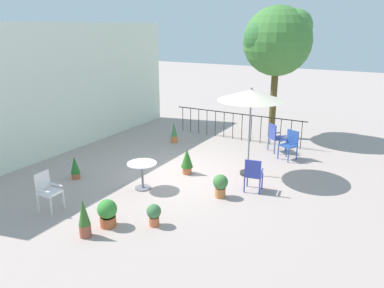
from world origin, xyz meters
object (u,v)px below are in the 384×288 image
Objects in this scene: shade_tree at (277,41)px; patio_chair_1 at (253,173)px; patio_chair_0 at (275,136)px; potted_plant_2 at (154,214)px; potted_plant_4 at (84,218)px; patio_umbrella_0 at (251,96)px; potted_plant_0 at (107,212)px; potted_plant_1 at (75,167)px; patio_chair_2 at (290,143)px; cafe_table_0 at (142,171)px; potted_plant_3 at (220,185)px; potted_plant_5 at (174,132)px; patio_chair_3 at (47,189)px; potted_plant_6 at (187,160)px.

shade_tree is 5.34× the size of patio_chair_1.
patio_chair_0 reaches higher than potted_plant_2.
patio_chair_0 is 7.39m from potted_plant_4.
patio_umbrella_0 reaches higher than potted_plant_0.
potted_plant_1 is 3.22m from potted_plant_4.
patio_chair_2 is at bearing -13.98° from potted_plant_2.
patio_chair_2 is at bearing -149.39° from shade_tree.
cafe_table_0 is 0.79× the size of patio_chair_0.
potted_plant_3 is (2.48, -1.51, 0.02)m from potted_plant_0.
potted_plant_1 is 0.78× the size of potted_plant_4.
potted_plant_2 is 1.45m from potted_plant_4.
potted_plant_2 is at bearing 172.95° from patio_chair_0.
patio_chair_0 is 3.49m from patio_chair_1.
potted_plant_5 is at bearing 56.83° from patio_chair_1.
potted_plant_5 is at bearing 102.75° from patio_chair_0.
patio_chair_2 is at bearing -32.50° from patio_chair_3.
shade_tree is 5.98m from potted_plant_6.
potted_plant_2 is at bearing -76.58° from patio_chair_3.
patio_chair_2 reaches higher than potted_plant_3.
potted_plant_1 is at bearing 109.23° from patio_chair_1.
patio_chair_2 is (4.19, -2.77, 0.04)m from cafe_table_0.
patio_chair_2 is 6.65m from potted_plant_1.
potted_plant_5 reaches higher than cafe_table_0.
patio_umbrella_0 is 5.40m from potted_plant_4.
patio_umbrella_0 is at bearing -37.13° from patio_chair_3.
patio_chair_0 reaches higher than patio_chair_1.
patio_chair_2 is 1.57× the size of potted_plant_3.
potted_plant_1 is at bearing 133.51° from patio_chair_2.
shade_tree is at bearing -6.62° from potted_plant_4.
patio_chair_0 is (-1.75, -0.70, -3.05)m from shade_tree.
shade_tree reaches higher than patio_chair_2.
potted_plant_1 is at bearing 153.02° from shade_tree.
potted_plant_1 is at bearing 73.04° from potted_plant_2.
shade_tree is 6.39× the size of potted_plant_6.
potted_plant_0 is (0.11, -1.72, -0.21)m from patio_chair_3.
cafe_table_0 is 1.57m from potted_plant_6.
patio_chair_0 reaches higher than potted_plant_1.
patio_chair_0 is at bearing -7.05° from potted_plant_2.
potted_plant_5 is at bearing 27.76° from potted_plant_2.
patio_umbrella_0 is 2.63m from potted_plant_3.
shade_tree reaches higher than potted_plant_2.
patio_umbrella_0 is 3.57m from cafe_table_0.
patio_chair_1 is at bearing -96.44° from potted_plant_6.
potted_plant_1 is (-5.09, 4.18, -0.22)m from patio_chair_0.
patio_chair_3 is at bearing 147.50° from patio_chair_2.
patio_chair_3 is 1.41× the size of potted_plant_1.
potted_plant_4 is at bearing 160.54° from patio_umbrella_0.
potted_plant_4 reaches higher than potted_plant_6.
patio_chair_1 is at bearing -70.77° from potted_plant_1.
potted_plant_3 is (-4.16, 0.11, -0.22)m from patio_chair_0.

